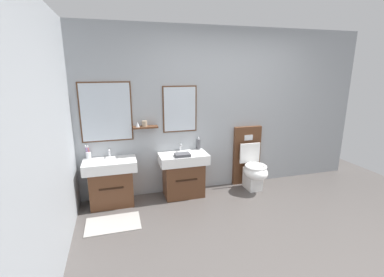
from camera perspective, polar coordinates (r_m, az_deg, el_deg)
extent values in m
cube|color=#4C4744|center=(3.48, 18.25, -21.09)|extent=(6.03, 4.88, 0.10)
cube|color=#999EA3|center=(4.46, 6.79, 5.95)|extent=(4.83, 0.12, 2.56)
cube|color=#4C301E|center=(4.05, -17.59, 5.30)|extent=(0.72, 0.02, 0.85)
cube|color=silver|center=(4.04, -17.59, 5.28)|extent=(0.68, 0.01, 0.81)
cube|color=#4C301E|center=(4.16, -2.58, 6.19)|extent=(0.53, 0.02, 0.70)
cube|color=silver|center=(4.15, -2.55, 6.17)|extent=(0.49, 0.01, 0.66)
cube|color=#56331E|center=(4.04, -9.73, 2.37)|extent=(0.36, 0.14, 0.02)
cone|color=silver|center=(4.00, -11.36, 2.91)|extent=(0.06, 0.06, 0.07)
cylinder|color=gray|center=(4.03, -9.95, 3.11)|extent=(0.08, 0.08, 0.08)
cube|color=#999EA3|center=(2.46, -30.54, -2.94)|extent=(0.12, 3.68, 2.56)
cube|color=#9E9993|center=(3.78, -16.23, -16.81)|extent=(0.68, 0.44, 0.01)
cube|color=#56331E|center=(4.17, -16.52, -9.70)|extent=(0.59, 0.41, 0.53)
cube|color=black|center=(3.95, -16.58, -10.07)|extent=(0.33, 0.01, 0.02)
cube|color=white|center=(4.05, -16.86, -5.31)|extent=(0.73, 0.45, 0.15)
cube|color=silver|center=(4.00, -16.92, -4.67)|extent=(0.45, 0.25, 0.03)
cylinder|color=silver|center=(4.17, -16.97, -2.87)|extent=(0.03, 0.03, 0.11)
cylinder|color=silver|center=(4.11, -17.03, -2.45)|extent=(0.02, 0.11, 0.02)
cube|color=#56331E|center=(4.28, -1.85, -8.46)|extent=(0.59, 0.41, 0.53)
cube|color=black|center=(4.07, -1.13, -8.74)|extent=(0.33, 0.01, 0.02)
cube|color=white|center=(4.16, -1.89, -4.15)|extent=(0.73, 0.45, 0.15)
cube|color=silver|center=(4.11, -1.80, -3.51)|extent=(0.45, 0.25, 0.03)
cylinder|color=silver|center=(4.28, -2.48, -1.81)|extent=(0.03, 0.03, 0.11)
cylinder|color=silver|center=(4.22, -2.31, -1.39)|extent=(0.02, 0.11, 0.02)
cube|color=#56331E|center=(4.74, 11.30, -3.42)|extent=(0.48, 0.10, 1.00)
cube|color=silver|center=(4.60, 11.80, 0.18)|extent=(0.15, 0.01, 0.09)
cube|color=white|center=(4.63, 12.60, -8.26)|extent=(0.22, 0.30, 0.34)
ellipsoid|color=white|center=(4.51, 13.19, -6.87)|extent=(0.37, 0.46, 0.24)
torus|color=white|center=(4.48, 13.26, -5.74)|extent=(0.35, 0.35, 0.04)
cube|color=white|center=(4.61, 12.05, -2.98)|extent=(0.35, 0.03, 0.33)
cylinder|color=silver|center=(4.17, -20.91, -3.35)|extent=(0.07, 0.07, 0.09)
cylinder|color=#DB3847|center=(4.15, -20.81, -2.65)|extent=(0.03, 0.03, 0.16)
cube|color=white|center=(4.13, -21.07, -1.55)|extent=(0.02, 0.02, 0.03)
cylinder|color=purple|center=(4.15, -21.20, -2.61)|extent=(0.03, 0.03, 0.17)
cube|color=white|center=(4.12, -21.45, -1.53)|extent=(0.02, 0.02, 0.03)
cylinder|color=#4C4C51|center=(4.33, 1.40, -1.25)|extent=(0.06, 0.06, 0.16)
cylinder|color=silver|center=(4.31, 1.41, 0.03)|extent=(0.02, 0.02, 0.04)
cube|color=#47474C|center=(4.00, -2.02, -3.46)|extent=(0.22, 0.16, 0.04)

